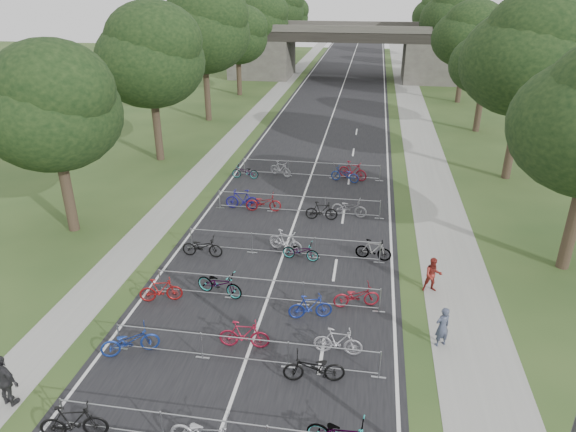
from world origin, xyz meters
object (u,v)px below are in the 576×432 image
Objects in this scene: overpass_bridge at (347,51)px; pedestrian_a at (442,327)px; pedestrian_b at (433,275)px; pedestrian_c at (5,381)px.

pedestrian_a is (6.80, -55.71, -2.73)m from overpass_bridge.
overpass_bridge is 56.19m from pedestrian_a.
pedestrian_a is at bearing -97.80° from pedestrian_b.
overpass_bridge is 16.76× the size of pedestrian_c.
pedestrian_c is (-13.60, -5.13, 0.12)m from pedestrian_a.
pedestrian_a reaches higher than pedestrian_b.
pedestrian_b is 16.18m from pedestrian_c.
pedestrian_b is at bearing -133.39° from pedestrian_c.
overpass_bridge reaches higher than pedestrian_b.
overpass_bridge reaches higher than pedestrian_c.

